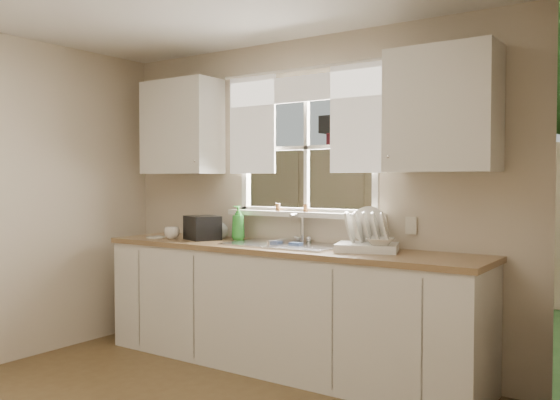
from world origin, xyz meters
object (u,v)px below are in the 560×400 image
Objects in this scene: black_appliance at (202,228)px; soap_bottle_a at (238,223)px; dish_rack at (367,239)px; cup at (172,233)px.

soap_bottle_a is at bearing 51.78° from black_appliance.
dish_rack is 1.70m from cup.
soap_bottle_a is 2.23× the size of cup.
dish_rack is 1.20m from soap_bottle_a.
soap_bottle_a is at bearing 11.20° from cup.
soap_bottle_a reaches higher than cup.
dish_rack reaches higher than soap_bottle_a.
dish_rack reaches higher than cup.
dish_rack reaches higher than black_appliance.
black_appliance is at bearing -147.72° from soap_bottle_a.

